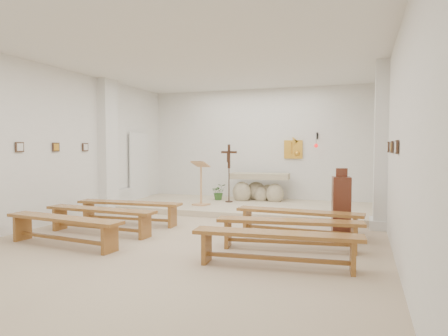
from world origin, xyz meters
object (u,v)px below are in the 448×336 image
at_px(bench_right_second, 289,227).
at_px(bench_left_third, 63,224).
at_px(lectern, 201,183).
at_px(bench_right_third, 277,241).
at_px(crucifix_stand, 229,169).
at_px(bench_left_second, 100,215).
at_px(bench_right_front, 299,217).
at_px(donation_pedestal, 341,204).
at_px(bench_left_front, 129,207).
at_px(altar, 259,189).

bearing_deg(bench_right_second, bench_left_third, -172.55).
bearing_deg(lectern, bench_right_third, -41.22).
height_order(crucifix_stand, bench_left_second, crucifix_stand).
xyz_separation_m(bench_right_front, bench_left_second, (-3.75, -1.04, 0.00)).
bearing_deg(lectern, bench_left_second, -88.65).
bearing_deg(bench_right_front, bench_right_third, -86.28).
bearing_deg(bench_right_third, crucifix_stand, 110.24).
height_order(donation_pedestal, bench_left_third, donation_pedestal).
relative_size(bench_left_third, bench_right_third, 1.00).
bearing_deg(bench_right_second, bench_left_front, 156.56).
bearing_deg(crucifix_stand, bench_right_third, -53.56).
distance_m(lectern, bench_right_second, 4.47).
xyz_separation_m(donation_pedestal, bench_right_third, (-0.75, -2.73, -0.19)).
bearing_deg(lectern, crucifix_stand, 72.62).
distance_m(bench_left_front, bench_right_front, 3.75).
bearing_deg(bench_left_second, donation_pedestal, 23.71).
distance_m(bench_left_third, bench_right_third, 3.75).
height_order(bench_right_front, bench_right_third, same).
distance_m(altar, bench_right_second, 5.10).
xyz_separation_m(bench_right_second, bench_right_third, (-0.00, -1.04, 0.00)).
relative_size(crucifix_stand, bench_left_front, 0.68).
bearing_deg(crucifix_stand, bench_right_front, -40.71).
bearing_deg(bench_left_third, bench_right_third, 6.61).
distance_m(bench_left_second, bench_right_third, 3.89).
height_order(crucifix_stand, bench_left_third, crucifix_stand).
bearing_deg(bench_right_front, bench_left_second, -160.83).
distance_m(lectern, bench_left_second, 3.43).
bearing_deg(bench_left_third, bench_left_front, 96.61).
height_order(bench_left_third, bench_right_third, same).
bearing_deg(bench_right_front, altar, 118.37).
bearing_deg(bench_right_third, donation_pedestal, 69.67).
distance_m(bench_left_front, bench_left_third, 2.07).
distance_m(crucifix_stand, bench_right_front, 4.04).
height_order(altar, bench_left_front, altar).
relative_size(bench_left_front, bench_right_third, 1.00).
xyz_separation_m(bench_right_front, bench_right_third, (-0.00, -2.07, 0.00)).
distance_m(altar, bench_right_third, 6.09).
bearing_deg(altar, bench_right_third, -77.87).
height_order(lectern, bench_right_second, lectern).
bearing_deg(altar, donation_pedestal, -55.76).
bearing_deg(bench_right_front, donation_pedestal, 45.29).
bearing_deg(bench_left_front, altar, 58.72).
relative_size(crucifix_stand, bench_right_front, 0.68).
bearing_deg(bench_right_second, bench_left_second, 172.00).
height_order(altar, crucifix_stand, crucifix_stand).
height_order(lectern, bench_left_front, lectern).
xyz_separation_m(crucifix_stand, bench_right_second, (2.45, -4.16, -0.72)).
xyz_separation_m(bench_right_front, bench_left_third, (-3.75, -2.07, 0.00)).
height_order(lectern, bench_left_third, lectern).
height_order(bench_right_second, bench_right_third, same).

